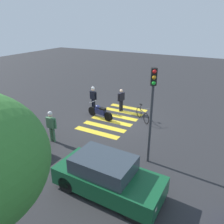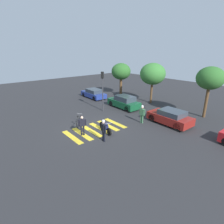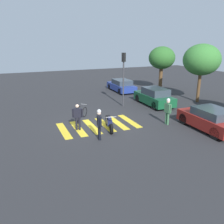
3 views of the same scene
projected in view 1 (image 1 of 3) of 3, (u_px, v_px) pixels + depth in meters
ground_plane at (114, 119)px, 14.82m from camera, size 60.00×60.00×0.00m
police_motorcycle at (100, 112)px, 14.73m from camera, size 2.07×0.74×1.02m
leaning_bicycle at (142, 115)px, 14.44m from camera, size 1.33×1.24×1.02m
officer_on_foot at (121, 99)px, 15.71m from camera, size 0.35×0.62×1.62m
officer_by_motorcycle at (93, 97)px, 15.93m from camera, size 0.65×0.29×1.73m
pedestrian_bystander at (51, 124)px, 11.71m from camera, size 0.66×0.23×1.75m
crosswalk_stripes at (114, 119)px, 14.82m from camera, size 2.87×4.95×0.01m
car_green_compact at (107, 176)px, 8.31m from camera, size 4.14×1.85×1.47m
traffic_light_pole at (152, 102)px, 9.26m from camera, size 0.32×0.36×4.35m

